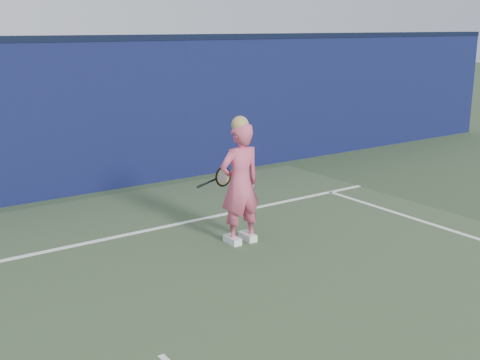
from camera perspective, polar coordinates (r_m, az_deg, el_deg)
player at (r=7.67m, az=0.00°, el=-0.29°), size 0.59×0.40×1.66m
racket at (r=8.02m, az=-1.79°, el=0.25°), size 0.51×0.12×0.27m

